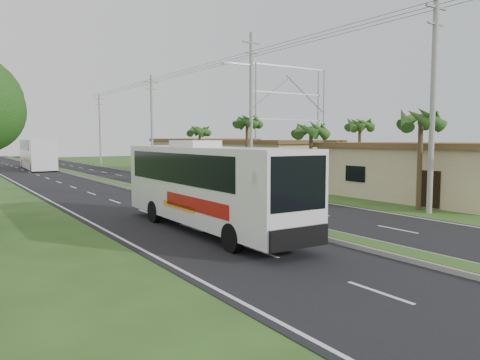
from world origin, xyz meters
TOP-DOWN VIEW (x-y plane):
  - ground at (0.00, 0.00)m, footprint 180.00×180.00m
  - road_asphalt at (0.00, 20.00)m, footprint 14.00×160.00m
  - median_strip at (0.00, 20.00)m, footprint 1.20×160.00m
  - lane_edge_left at (-6.70, 20.00)m, footprint 0.12×160.00m
  - lane_edge_right at (6.70, 20.00)m, footprint 0.12×160.00m
  - shop_near at (14.00, 6.00)m, footprint 8.60×12.60m
  - shop_mid at (14.00, 22.00)m, footprint 7.60×10.60m
  - shop_far at (14.00, 36.00)m, footprint 8.60×11.60m
  - palm_verge_a at (9.00, 3.00)m, footprint 2.40×2.40m
  - palm_verge_b at (9.40, 12.00)m, footprint 2.40×2.40m
  - palm_verge_c at (8.80, 19.00)m, footprint 2.40×2.40m
  - palm_verge_d at (9.30, 28.00)m, footprint 2.40×2.40m
  - palm_behind_shop at (17.50, 15.00)m, footprint 2.40×2.40m
  - utility_pole_a at (8.50, 2.00)m, footprint 1.60×0.28m
  - utility_pole_b at (8.47, 18.00)m, footprint 3.20×0.28m
  - utility_pole_c at (8.50, 38.00)m, footprint 1.60×0.28m
  - utility_pole_d at (8.50, 58.00)m, footprint 1.60×0.28m
  - billboard_lattice at (22.00, 30.00)m, footprint 10.18×1.18m
  - coach_bus_main at (-3.21, 4.10)m, footprint 2.54×11.48m
  - coach_bus_far at (-1.80, 49.77)m, footprint 3.43×12.92m
  - motorcyclist at (-1.33, 4.60)m, footprint 1.91×0.91m

SIDE VIEW (x-z plane):
  - ground at x=0.00m, z-range 0.00..0.00m
  - lane_edge_left at x=-6.70m, z-range 0.00..0.00m
  - lane_edge_right at x=6.70m, z-range 0.00..0.00m
  - road_asphalt at x=0.00m, z-range 0.00..0.02m
  - median_strip at x=0.00m, z-range 0.01..0.20m
  - motorcyclist at x=-1.33m, z-range -0.33..1.98m
  - shop_near at x=14.00m, z-range 0.02..3.54m
  - shop_mid at x=14.00m, z-range 0.02..3.69m
  - shop_far at x=14.00m, z-range 0.02..3.84m
  - coach_bus_main at x=-3.21m, z-range 0.18..3.89m
  - coach_bus_far at x=-1.80m, z-range 0.25..3.98m
  - palm_verge_b at x=9.40m, z-range 1.83..6.88m
  - palm_verge_d at x=9.30m, z-range 1.92..7.17m
  - palm_verge_a at x=9.00m, z-range 2.02..7.47m
  - palm_behind_shop at x=17.50m, z-range 2.11..7.76m
  - palm_verge_c at x=8.80m, z-range 2.20..8.05m
  - utility_pole_d at x=8.50m, z-range 0.17..10.67m
  - utility_pole_a at x=8.50m, z-range 0.17..11.17m
  - utility_pole_c at x=8.50m, z-range 0.17..11.17m
  - utility_pole_b at x=8.47m, z-range 0.26..12.26m
  - billboard_lattice at x=22.00m, z-range 0.79..12.86m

